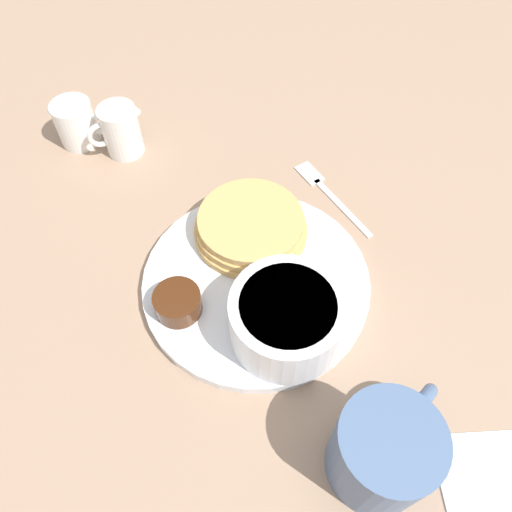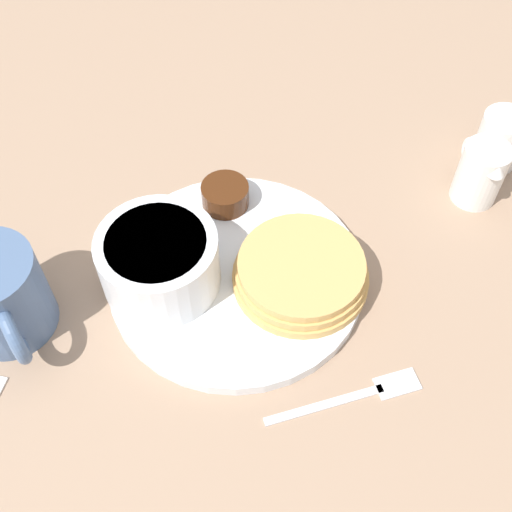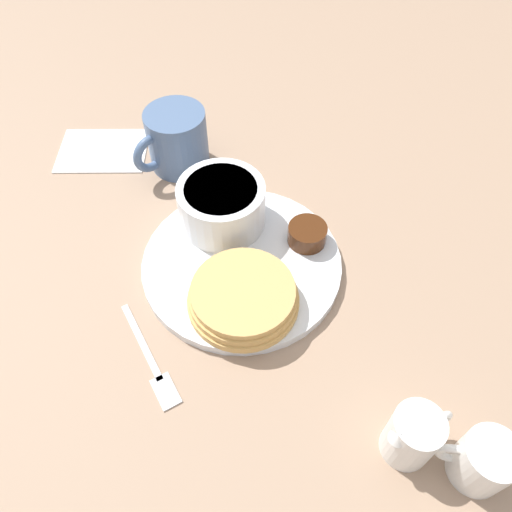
{
  "view_description": "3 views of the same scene",
  "coord_description": "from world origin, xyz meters",
  "px_view_note": "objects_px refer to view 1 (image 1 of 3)",
  "views": [
    {
      "loc": [
        0.03,
        0.27,
        0.44
      ],
      "look_at": [
        -0.0,
        -0.01,
        0.03
      ],
      "focal_mm": 35.0,
      "sensor_mm": 36.0,
      "label": 1
    },
    {
      "loc": [
        -0.33,
        -0.08,
        0.48
      ],
      "look_at": [
        -0.0,
        -0.02,
        0.04
      ],
      "focal_mm": 45.0,
      "sensor_mm": 36.0,
      "label": 2
    },
    {
      "loc": [
        -0.0,
        -0.35,
        0.47
      ],
      "look_at": [
        0.01,
        -0.01,
        0.04
      ],
      "focal_mm": 35.0,
      "sensor_mm": 36.0,
      "label": 3
    }
  ],
  "objects_px": {
    "plate": "(256,282)",
    "creamer_pitcher_near": "(121,130)",
    "bowl": "(287,318)",
    "fork": "(325,189)",
    "creamer_pitcher_far": "(76,123)",
    "coffee_mug": "(384,450)"
  },
  "relations": [
    {
      "from": "fork",
      "to": "bowl",
      "type": "bearing_deg",
      "value": 68.4
    },
    {
      "from": "bowl",
      "to": "coffee_mug",
      "type": "relative_size",
      "value": 1.08
    },
    {
      "from": "plate",
      "to": "coffee_mug",
      "type": "relative_size",
      "value": 2.39
    },
    {
      "from": "plate",
      "to": "coffee_mug",
      "type": "height_order",
      "value": "coffee_mug"
    },
    {
      "from": "plate",
      "to": "creamer_pitcher_near",
      "type": "relative_size",
      "value": 3.49
    },
    {
      "from": "plate",
      "to": "fork",
      "type": "height_order",
      "value": "plate"
    },
    {
      "from": "bowl",
      "to": "fork",
      "type": "relative_size",
      "value": 0.84
    },
    {
      "from": "coffee_mug",
      "to": "fork",
      "type": "xyz_separation_m",
      "value": [
        -0.01,
        -0.3,
        -0.04
      ]
    },
    {
      "from": "bowl",
      "to": "coffee_mug",
      "type": "xyz_separation_m",
      "value": [
        -0.06,
        0.12,
        -0.0
      ]
    },
    {
      "from": "plate",
      "to": "creamer_pitcher_near",
      "type": "bearing_deg",
      "value": -56.13
    },
    {
      "from": "plate",
      "to": "fork",
      "type": "xyz_separation_m",
      "value": [
        -0.09,
        -0.12,
        -0.0
      ]
    },
    {
      "from": "coffee_mug",
      "to": "fork",
      "type": "relative_size",
      "value": 0.78
    },
    {
      "from": "bowl",
      "to": "creamer_pitcher_far",
      "type": "relative_size",
      "value": 1.46
    },
    {
      "from": "creamer_pitcher_near",
      "to": "fork",
      "type": "relative_size",
      "value": 0.54
    },
    {
      "from": "creamer_pitcher_far",
      "to": "bowl",
      "type": "bearing_deg",
      "value": 126.39
    },
    {
      "from": "bowl",
      "to": "creamer_pitcher_near",
      "type": "height_order",
      "value": "bowl"
    },
    {
      "from": "bowl",
      "to": "coffee_mug",
      "type": "bearing_deg",
      "value": 116.62
    },
    {
      "from": "bowl",
      "to": "creamer_pitcher_near",
      "type": "relative_size",
      "value": 1.57
    },
    {
      "from": "coffee_mug",
      "to": "plate",
      "type": "bearing_deg",
      "value": -65.99
    },
    {
      "from": "bowl",
      "to": "fork",
      "type": "height_order",
      "value": "bowl"
    },
    {
      "from": "creamer_pitcher_near",
      "to": "fork",
      "type": "xyz_separation_m",
      "value": [
        -0.24,
        0.09,
        -0.03
      ]
    },
    {
      "from": "creamer_pitcher_far",
      "to": "fork",
      "type": "relative_size",
      "value": 0.57
    }
  ]
}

